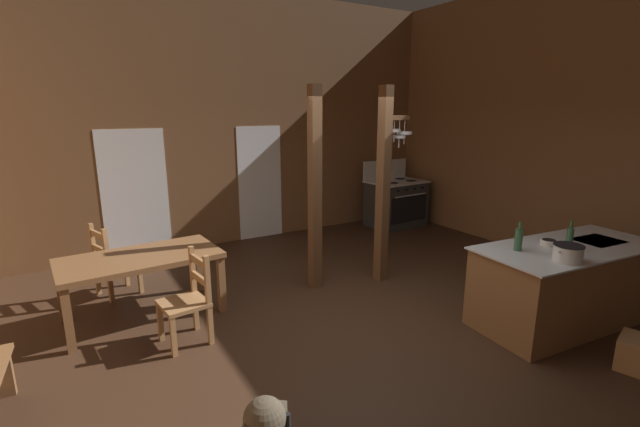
% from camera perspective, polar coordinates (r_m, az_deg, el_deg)
% --- Properties ---
extents(ground_plane, '(8.60, 8.32, 0.10)m').
position_cam_1_polar(ground_plane, '(5.07, 5.77, -14.71)').
color(ground_plane, '#382316').
extents(wall_back, '(8.60, 0.14, 4.30)m').
position_cam_1_polar(wall_back, '(7.87, -11.02, 11.90)').
color(wall_back, brown).
rests_on(wall_back, ground_plane).
extents(wall_right, '(0.14, 8.32, 4.30)m').
position_cam_1_polar(wall_right, '(7.56, 31.58, 10.12)').
color(wall_right, brown).
rests_on(wall_right, ground_plane).
extents(glazed_door_back_left, '(1.00, 0.01, 2.05)m').
position_cam_1_polar(glazed_door_back_left, '(7.49, -23.13, 2.32)').
color(glazed_door_back_left, white).
rests_on(glazed_door_back_left, ground_plane).
extents(glazed_panel_back_right, '(0.84, 0.01, 2.05)m').
position_cam_1_polar(glazed_panel_back_right, '(8.05, -7.87, 4.00)').
color(glazed_panel_back_right, white).
rests_on(glazed_panel_back_right, ground_plane).
extents(kitchen_island, '(2.24, 1.15, 0.89)m').
position_cam_1_polar(kitchen_island, '(5.63, 29.57, -8.05)').
color(kitchen_island, brown).
rests_on(kitchen_island, ground_plane).
extents(stove_range, '(1.18, 0.87, 1.32)m').
position_cam_1_polar(stove_range, '(9.01, 9.91, 1.43)').
color(stove_range, '#2D2D2D').
rests_on(stove_range, ground_plane).
extents(support_post_with_pot_rack, '(0.56, 0.23, 2.65)m').
position_cam_1_polar(support_post_with_pot_rack, '(5.92, 8.52, 4.36)').
color(support_post_with_pot_rack, brown).
rests_on(support_post_with_pot_rack, ground_plane).
extents(support_post_center, '(0.14, 0.14, 2.65)m').
position_cam_1_polar(support_post_center, '(5.61, -0.68, 3.07)').
color(support_post_center, brown).
rests_on(support_post_center, ground_plane).
extents(step_stool, '(0.42, 0.37, 0.30)m').
position_cam_1_polar(step_stool, '(5.11, 36.18, -14.36)').
color(step_stool, '#9E7044').
rests_on(step_stool, ground_plane).
extents(dining_table, '(1.76, 1.01, 0.74)m').
position_cam_1_polar(dining_table, '(5.33, -22.53, -6.05)').
color(dining_table, brown).
rests_on(dining_table, ground_plane).
extents(ladderback_chair_near_window, '(0.56, 0.56, 0.95)m').
position_cam_1_polar(ladderback_chair_near_window, '(6.16, -25.62, -5.74)').
color(ladderback_chair_near_window, '#9E7044').
rests_on(ladderback_chair_near_window, ground_plane).
extents(ladderback_chair_by_post, '(0.49, 0.49, 0.95)m').
position_cam_1_polar(ladderback_chair_by_post, '(4.70, -16.92, -10.83)').
color(ladderback_chair_by_post, '#9E7044').
rests_on(ladderback_chair_by_post, ground_plane).
extents(stockpot_on_counter, '(0.35, 0.28, 0.17)m').
position_cam_1_polar(stockpot_on_counter, '(4.90, 29.83, -4.55)').
color(stockpot_on_counter, silver).
rests_on(stockpot_on_counter, kitchen_island).
extents(mixing_bowl_on_counter, '(0.18, 0.18, 0.06)m').
position_cam_1_polar(mixing_bowl_on_counter, '(5.39, 27.88, -3.39)').
color(mixing_bowl_on_counter, silver).
rests_on(mixing_bowl_on_counter, kitchen_island).
extents(bottle_tall_on_counter, '(0.08, 0.08, 0.31)m').
position_cam_1_polar(bottle_tall_on_counter, '(5.02, 24.66, -3.08)').
color(bottle_tall_on_counter, '#2D5638').
rests_on(bottle_tall_on_counter, kitchen_island).
extents(bottle_short_on_counter, '(0.07, 0.07, 0.32)m').
position_cam_1_polar(bottle_short_on_counter, '(5.29, 29.99, -2.86)').
color(bottle_short_on_counter, '#2D5638').
rests_on(bottle_short_on_counter, kitchen_island).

